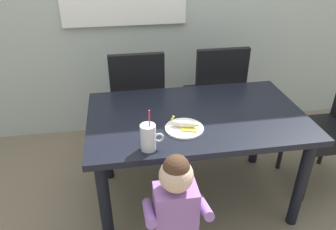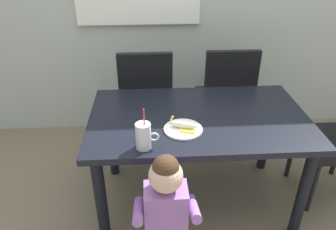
{
  "view_description": "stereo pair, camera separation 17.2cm",
  "coord_description": "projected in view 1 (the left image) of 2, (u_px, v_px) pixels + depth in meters",
  "views": [
    {
      "loc": [
        -0.48,
        -1.74,
        1.75
      ],
      "look_at": [
        -0.2,
        -0.08,
        0.78
      ],
      "focal_mm": 34.4,
      "sensor_mm": 36.0,
      "label": 1
    },
    {
      "loc": [
        -0.3,
        -1.76,
        1.75
      ],
      "look_at": [
        -0.2,
        -0.08,
        0.78
      ],
      "focal_mm": 34.4,
      "sensor_mm": 36.0,
      "label": 2
    }
  ],
  "objects": [
    {
      "name": "peeled_banana",
      "position": [
        185.0,
        124.0,
        1.9
      ],
      "size": [
        0.18,
        0.13,
        0.07
      ],
      "rotation": [
        0.0,
        0.0,
        -0.33
      ],
      "color": "#F4EAC6",
      "rests_on": "snack_plate"
    },
    {
      "name": "snack_plate",
      "position": [
        184.0,
        128.0,
        1.91
      ],
      "size": [
        0.23,
        0.23,
        0.01
      ],
      "primitive_type": "cylinder",
      "color": "white",
      "rests_on": "dining_table"
    },
    {
      "name": "toddler_standing",
      "position": [
        176.0,
        206.0,
        1.64
      ],
      "size": [
        0.33,
        0.24,
        0.84
      ],
      "color": "#3F4760",
      "rests_on": "ground"
    },
    {
      "name": "dining_table",
      "position": [
        196.0,
        127.0,
        2.12
      ],
      "size": [
        1.39,
        0.85,
        0.72
      ],
      "color": "black",
      "rests_on": "ground"
    },
    {
      "name": "dining_chair_left",
      "position": [
        137.0,
        98.0,
        2.66
      ],
      "size": [
        0.44,
        0.45,
        0.96
      ],
      "rotation": [
        0.0,
        0.0,
        3.14
      ],
      "color": "black",
      "rests_on": "ground"
    },
    {
      "name": "milk_cup",
      "position": [
        148.0,
        139.0,
        1.71
      ],
      "size": [
        0.13,
        0.08,
        0.25
      ],
      "color": "silver",
      "rests_on": "dining_table"
    },
    {
      "name": "ground_plane",
      "position": [
        192.0,
        197.0,
        2.43
      ],
      "size": [
        24.0,
        24.0,
        0.0
      ],
      "primitive_type": "plane",
      "color": "#7A6B56"
    },
    {
      "name": "dining_chair_right",
      "position": [
        216.0,
        92.0,
        2.77
      ],
      "size": [
        0.44,
        0.44,
        0.96
      ],
      "rotation": [
        0.0,
        0.0,
        3.14
      ],
      "color": "black",
      "rests_on": "ground"
    }
  ]
}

